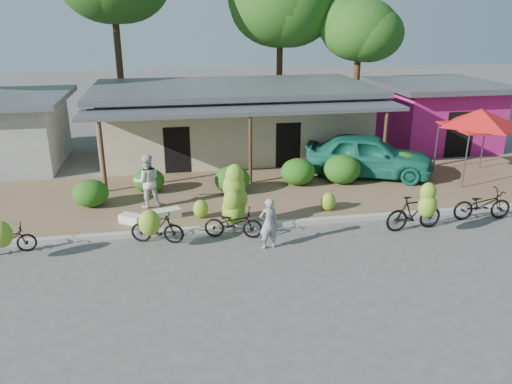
# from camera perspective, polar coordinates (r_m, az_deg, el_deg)

# --- Properties ---
(ground) EXTENTS (100.00, 100.00, 0.00)m
(ground) POSITION_cam_1_polar(r_m,az_deg,el_deg) (14.55, 3.43, -7.06)
(ground) COLOR #4F4C49
(ground) RESTS_ON ground
(sidewalk) EXTENTS (60.00, 6.00, 0.12)m
(sidewalk) POSITION_cam_1_polar(r_m,az_deg,el_deg) (19.02, -0.08, -0.18)
(sidewalk) COLOR brown
(sidewalk) RESTS_ON ground
(curb) EXTENTS (60.00, 0.25, 0.15)m
(curb) POSITION_cam_1_polar(r_m,az_deg,el_deg) (16.28, 1.79, -3.70)
(curb) COLOR #A8A399
(curb) RESTS_ON ground
(shop_main) EXTENTS (13.00, 8.50, 3.35)m
(shop_main) POSITION_cam_1_polar(r_m,az_deg,el_deg) (24.22, -2.59, 8.28)
(shop_main) COLOR beige
(shop_main) RESTS_ON ground
(shop_pink) EXTENTS (6.00, 6.00, 3.25)m
(shop_pink) POSITION_cam_1_polar(r_m,az_deg,el_deg) (27.68, 19.72, 8.50)
(shop_pink) COLOR #C41E6E
(shop_pink) RESTS_ON ground
(tree_center_right) EXTENTS (5.77, 5.70, 9.19)m
(tree_center_right) POSITION_cam_1_polar(r_m,az_deg,el_deg) (29.91, 2.38, 20.68)
(tree_center_right) COLOR #462A1C
(tree_center_right) RESTS_ON ground
(tree_near_right) EXTENTS (4.40, 4.22, 7.42)m
(tree_near_right) POSITION_cam_1_polar(r_m,az_deg,el_deg) (29.15, 11.34, 17.93)
(tree_near_right) COLOR #462A1C
(tree_near_right) RESTS_ON ground
(hedge_0) EXTENTS (1.23, 1.11, 0.96)m
(hedge_0) POSITION_cam_1_polar(r_m,az_deg,el_deg) (18.41, -18.35, -0.13)
(hedge_0) COLOR #184F12
(hedge_0) RESTS_ON sidewalk
(hedge_1) EXTENTS (1.17, 1.06, 0.91)m
(hedge_1) POSITION_cam_1_polar(r_m,az_deg,el_deg) (19.31, -12.15, 1.29)
(hedge_1) COLOR #184F12
(hedge_1) RESTS_ON sidewalk
(hedge_2) EXTENTS (1.34, 1.20, 1.04)m
(hedge_2) POSITION_cam_1_polar(r_m,az_deg,el_deg) (18.80, -2.74, 1.44)
(hedge_2) COLOR #184F12
(hedge_2) RESTS_ON sidewalk
(hedge_3) EXTENTS (1.36, 1.22, 1.06)m
(hedge_3) POSITION_cam_1_polar(r_m,az_deg,el_deg) (19.75, 4.80, 2.32)
(hedge_3) COLOR #184F12
(hedge_3) RESTS_ON sidewalk
(hedge_4) EXTENTS (1.48, 1.33, 1.15)m
(hedge_4) POSITION_cam_1_polar(r_m,az_deg,el_deg) (20.13, 9.82, 2.57)
(hedge_4) COLOR #184F12
(hedge_4) RESTS_ON sidewalk
(hedge_5) EXTENTS (1.44, 1.30, 1.12)m
(hedge_5) POSITION_cam_1_polar(r_m,az_deg,el_deg) (21.20, 16.44, 2.88)
(hedge_5) COLOR #184F12
(hedge_5) RESTS_ON sidewalk
(red_canopy) EXTENTS (3.50, 3.50, 2.86)m
(red_canopy) POSITION_cam_1_polar(r_m,az_deg,el_deg) (21.97, 24.24, 7.72)
(red_canopy) COLOR #59595E
(red_canopy) RESTS_ON sidewalk
(bike_far_left) EXTENTS (1.71, 1.34, 1.29)m
(bike_far_left) POSITION_cam_1_polar(r_m,az_deg,el_deg) (15.83, -26.81, -4.82)
(bike_far_left) COLOR black
(bike_far_left) RESTS_ON ground
(bike_left) EXTENTS (1.70, 1.34, 1.32)m
(bike_left) POSITION_cam_1_polar(r_m,az_deg,el_deg) (15.09, -11.44, -3.89)
(bike_left) COLOR black
(bike_left) RESTS_ON ground
(bike_center) EXTENTS (1.89, 1.39, 2.20)m
(bike_center) POSITION_cam_1_polar(r_m,az_deg,el_deg) (15.48, -2.53, -1.76)
(bike_center) COLOR black
(bike_center) RESTS_ON ground
(bike_right) EXTENTS (1.96, 1.24, 1.80)m
(bike_right) POSITION_cam_1_polar(r_m,az_deg,el_deg) (16.45, 17.92, -2.01)
(bike_right) COLOR black
(bike_right) RESTS_ON ground
(bike_far_right) EXTENTS (2.03, 0.82, 1.04)m
(bike_far_right) POSITION_cam_1_polar(r_m,az_deg,el_deg) (18.32, 24.44, -1.30)
(bike_far_right) COLOR black
(bike_far_right) RESTS_ON ground
(loose_banana_a) EXTENTS (0.51, 0.43, 0.64)m
(loose_banana_a) POSITION_cam_1_polar(r_m,az_deg,el_deg) (16.63, -6.33, -1.94)
(loose_banana_a) COLOR olive
(loose_banana_a) RESTS_ON sidewalk
(loose_banana_b) EXTENTS (0.55, 0.47, 0.69)m
(loose_banana_b) POSITION_cam_1_polar(r_m,az_deg,el_deg) (16.43, -2.82, -2.02)
(loose_banana_b) COLOR olive
(loose_banana_b) RESTS_ON sidewalk
(loose_banana_c) EXTENTS (0.51, 0.44, 0.64)m
(loose_banana_c) POSITION_cam_1_polar(r_m,az_deg,el_deg) (17.34, 8.26, -1.09)
(loose_banana_c) COLOR olive
(loose_banana_c) RESTS_ON sidewalk
(sack_near) EXTENTS (0.93, 0.62, 0.30)m
(sack_near) POSITION_cam_1_polar(r_m,az_deg,el_deg) (16.86, -10.08, -2.44)
(sack_near) COLOR silver
(sack_near) RESTS_ON sidewalk
(sack_far) EXTENTS (0.83, 0.74, 0.28)m
(sack_far) POSITION_cam_1_polar(r_m,az_deg,el_deg) (16.71, -14.08, -3.00)
(sack_far) COLOR silver
(sack_far) RESTS_ON sidewalk
(vendor) EXTENTS (0.62, 0.46, 1.55)m
(vendor) POSITION_cam_1_polar(r_m,az_deg,el_deg) (14.57, 1.45, -3.62)
(vendor) COLOR gray
(vendor) RESTS_ON ground
(bystander) EXTENTS (1.03, 0.86, 1.90)m
(bystander) POSITION_cam_1_polar(r_m,az_deg,el_deg) (17.68, -12.34, 1.23)
(bystander) COLOR silver
(bystander) RESTS_ON sidewalk
(teal_van) EXTENTS (5.60, 3.97, 1.77)m
(teal_van) POSITION_cam_1_polar(r_m,az_deg,el_deg) (21.21, 12.69, 4.13)
(teal_van) COLOR #176952
(teal_van) RESTS_ON sidewalk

